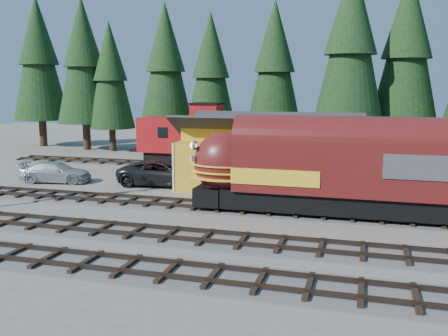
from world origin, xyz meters
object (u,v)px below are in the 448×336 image
(caboose, at_px, (197,138))
(pickup_truck_a, at_px, (164,173))
(depot, at_px, (269,147))
(pickup_truck_b, at_px, (56,172))
(locomotive, at_px, (320,172))

(caboose, distance_m, pickup_truck_a, 8.58)
(depot, height_order, pickup_truck_b, depot)
(caboose, height_order, pickup_truck_b, caboose)
(depot, bearing_deg, caboose, 136.80)
(caboose, height_order, pickup_truck_a, caboose)
(pickup_truck_a, distance_m, pickup_truck_b, 8.41)
(depot, xyz_separation_m, locomotive, (4.11, -6.50, -0.48))
(depot, relative_size, locomotive, 0.82)
(caboose, bearing_deg, depot, -43.20)
(depot, distance_m, pickup_truck_b, 16.19)
(depot, relative_size, caboose, 1.26)
(locomotive, relative_size, caboose, 1.53)
(pickup_truck_a, height_order, pickup_truck_b, pickup_truck_a)
(pickup_truck_a, bearing_deg, depot, -87.81)
(caboose, bearing_deg, locomotive, -49.16)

